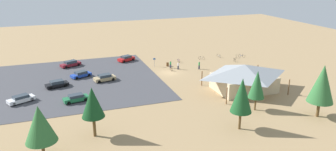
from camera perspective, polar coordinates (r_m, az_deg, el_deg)
The scene contains 27 objects.
ground at distance 72.68m, azimuth 0.24°, elevation 0.48°, with size 160.00×160.00×0.00m, color #9E7F56.
parking_lot_asphalt at distance 69.88m, azimuth -17.50°, elevation -1.11°, with size 37.98×33.88×0.05m, color #424247.
bike_pavilion at distance 63.11m, azimuth 13.29°, elevation -0.06°, with size 13.33×10.31×5.10m.
trash_bin at distance 77.61m, azimuth -0.09°, elevation 1.98°, with size 0.60×0.60×0.90m, color brown.
lot_sign at distance 77.06m, azimuth -2.42°, elevation 2.59°, with size 0.56×0.08×2.20m.
pine_mideast at distance 46.73m, azimuth 12.88°, elevation -3.43°, with size 3.10×3.10×7.80m.
pine_far_east at distance 54.75m, azimuth 25.54°, elevation -1.34°, with size 3.96×3.96×8.47m.
pine_east at distance 41.75m, azimuth -21.69°, elevation -7.95°, with size 3.82×3.82×6.95m.
pine_west at distance 54.04m, azimuth 15.42°, elevation -1.53°, with size 2.68×2.68×6.76m.
pine_far_west at distance 44.83m, azimuth -13.18°, elevation -4.67°, with size 3.14×3.14×7.21m.
bicycle_purple_trailside at distance 81.07m, azimuth 1.88°, elevation 2.61°, with size 0.48×1.64×0.80m.
bicycle_silver_yard_center at distance 84.04m, azimuth 5.91°, elevation 3.09°, with size 1.37×0.95×0.82m.
bicycle_black_yard_right at distance 83.38m, azimuth 11.64°, elevation 2.70°, with size 0.50×1.78×0.87m.
bicycle_orange_edge_south at distance 74.03m, azimuth 0.60°, elevation 1.11°, with size 0.48×1.65×0.80m.
bicycle_white_yard_left at distance 86.65m, azimuth 8.96°, elevation 3.42°, with size 0.48×1.71×0.85m.
bicycle_blue_back_row at distance 87.83m, azimuth 12.86°, elevation 3.40°, with size 1.45×1.12×0.88m.
bicycle_green_front_row at distance 86.70m, azimuth 11.92°, elevation 3.28°, with size 0.99×1.50×0.93m.
car_red_inner_stall at distance 82.39m, azimuth -7.38°, elevation 3.01°, with size 4.63×3.58×1.42m.
car_green_far_end at distance 58.89m, azimuth -15.93°, elevation -3.84°, with size 4.52×2.48×1.34m.
car_white_front_row at distance 61.81m, azimuth -24.50°, elevation -3.77°, with size 4.75×3.47×1.33m.
car_maroon_end_stall at distance 80.51m, azimuth -16.81°, elevation 2.02°, with size 5.06×3.60×1.45m.
car_blue_aisle_side at distance 71.86m, azimuth -15.11°, elevation 0.22°, with size 4.61×3.37×1.32m.
car_tan_near_entry at distance 68.34m, azimuth -11.10°, elevation -0.37°, with size 4.67×2.68×1.42m.
car_black_second_row at distance 67.18m, azimuth -18.99°, elevation -1.40°, with size 4.64×2.84×1.35m.
visitor_crossing_yard at distance 75.46m, azimuth 5.52°, elevation 1.85°, with size 0.37×0.36×1.88m.
visitor_by_pavilion at distance 75.03m, azimuth 1.81°, elevation 1.74°, with size 0.40×0.36×1.69m.
visitor_near_lot at distance 76.01m, azimuth 0.44°, elevation 2.01°, with size 0.39×0.40×1.79m.
Camera 1 is at (23.46, 65.15, 22.06)m, focal length 34.55 mm.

